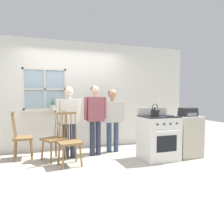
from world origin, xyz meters
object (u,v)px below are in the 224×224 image
person_adult_right (113,114)px  person_elderly_left (69,115)px  potted_plant (53,105)px  chair_center_cluster (69,142)px  stereo (188,112)px  chair_by_window (54,139)px  handbag (64,119)px  side_counter (187,136)px  person_teen_center (95,114)px  chair_near_wall (22,138)px  kettle (155,112)px  stove (158,137)px

person_adult_right → person_elderly_left: bearing=-162.7°
potted_plant → chair_center_cluster: bearing=-81.1°
person_adult_right → stereo: 1.70m
chair_by_window → person_adult_right: size_ratio=0.69×
handbag → side_counter: size_ratio=0.34×
person_teen_center → potted_plant: 1.15m
chair_by_window → stereo: bearing=48.9°
chair_center_cluster → stereo: stereo is taller
chair_center_cluster → person_elderly_left: size_ratio=0.67×
chair_by_window → side_counter: 2.87m
person_adult_right → handbag: (-1.17, -0.15, -0.07)m
handbag → stereo: size_ratio=0.90×
person_elderly_left → potted_plant: 0.84m
person_elderly_left → stereo: size_ratio=4.52×
person_teen_center → chair_near_wall: bearing=169.5°
chair_near_wall → kettle: bearing=-112.9°
person_elderly_left → chair_center_cluster: bearing=-100.3°
chair_by_window → potted_plant: potted_plant is taller
chair_center_cluster → stereo: 2.61m
person_teen_center → stereo: bearing=-24.2°
stove → handbag: bearing=158.1°
chair_near_wall → potted_plant: size_ratio=3.34×
chair_near_wall → stereo: stereo is taller
chair_near_wall → stereo: size_ratio=3.02×
chair_center_cluster → person_adult_right: person_adult_right is taller
chair_center_cluster → stereo: size_ratio=3.02×
person_teen_center → handbag: size_ratio=5.10×
chair_near_wall → side_counter: chair_near_wall is taller
handbag → stereo: bearing=-17.3°
chair_center_cluster → potted_plant: bearing=91.6°
chair_near_wall → stove: (2.72, -1.00, 0.02)m
person_adult_right → stove: 1.23m
chair_by_window → person_teen_center: 1.03m
chair_center_cluster → potted_plant: 1.44m
handbag → chair_center_cluster: bearing=-86.5°
chair_by_window → stereo: (2.79, -0.70, 0.53)m
stove → side_counter: 0.71m
kettle → chair_center_cluster: bearing=168.6°
person_elderly_left → side_counter: size_ratio=1.71×
potted_plant → person_adult_right: bearing=-23.3°
chair_center_cluster → stove: 1.85m
person_elderly_left → chair_near_wall: bearing=161.8°
kettle → potted_plant: potted_plant is taller
person_elderly_left → potted_plant: bearing=108.4°
chair_by_window → chair_center_cluster: same height
person_elderly_left → side_counter: bearing=-18.2°
stereo → kettle: bearing=-174.8°
person_elderly_left → kettle: person_elderly_left is taller
person_adult_right → chair_near_wall: bearing=-175.7°
person_teen_center → chair_center_cluster: bearing=-142.2°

